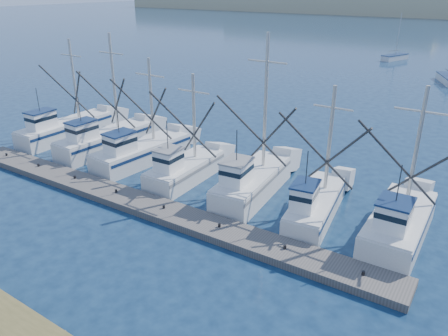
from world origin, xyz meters
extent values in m
plane|color=#0D203B|center=(0.00, 0.00, 0.00)|extent=(500.00, 500.00, 0.00)
cube|color=#5A5450|center=(-6.45, 5.46, 0.22)|extent=(32.54, 2.89, 0.43)
cube|color=silver|center=(-21.10, 11.31, 0.73)|extent=(2.56, 8.98, 1.47)
cube|color=white|center=(-21.10, 9.02, 2.22)|extent=(1.43, 2.21, 1.50)
cylinder|color=#B7B2A8|center=(-21.10, 12.83, 5.00)|extent=(0.22, 0.22, 7.07)
cube|color=silver|center=(-15.74, 11.13, 0.76)|extent=(2.80, 8.68, 1.52)
cube|color=white|center=(-15.74, 8.93, 2.27)|extent=(1.50, 2.15, 1.50)
cylinder|color=#B7B2A8|center=(-15.74, 12.60, 5.44)|extent=(0.22, 0.22, 7.83)
cube|color=silver|center=(-11.48, 10.96, 0.70)|extent=(3.20, 8.41, 1.40)
cube|color=white|center=(-11.48, 8.85, 2.15)|extent=(1.65, 2.12, 1.50)
cylinder|color=#B7B2A8|center=(-11.48, 12.37, 4.62)|extent=(0.22, 0.22, 6.43)
cube|color=silver|center=(-6.53, 10.18, 0.65)|extent=(2.69, 6.79, 1.30)
cube|color=white|center=(-6.53, 8.47, 2.05)|extent=(1.45, 1.69, 1.50)
cylinder|color=#B7B2A8|center=(-6.53, 11.32, 4.33)|extent=(0.22, 0.22, 6.06)
cube|color=silver|center=(-1.37, 10.75, 0.78)|extent=(3.29, 8.04, 1.57)
cube|color=white|center=(-1.37, 8.75, 2.32)|extent=(1.62, 2.05, 1.50)
cylinder|color=#B7B2A8|center=(-1.37, 12.08, 5.91)|extent=(0.22, 0.22, 8.68)
cube|color=silver|center=(3.18, 10.48, 0.64)|extent=(3.25, 7.53, 1.28)
cube|color=white|center=(3.18, 8.62, 2.03)|extent=(1.50, 1.95, 1.50)
cylinder|color=#B7B2A8|center=(3.18, 11.73, 4.48)|extent=(0.22, 0.22, 6.41)
cube|color=silver|center=(7.91, 10.49, 0.79)|extent=(2.81, 7.38, 1.59)
cube|color=white|center=(7.91, 8.62, 2.34)|extent=(1.56, 1.82, 1.50)
cylinder|color=#B7B2A8|center=(7.91, 11.74, 4.92)|extent=(0.22, 0.22, 6.66)
cube|color=silver|center=(3.39, 56.49, 0.45)|extent=(4.26, 6.69, 0.90)
cube|color=silver|center=(-7.93, 72.27, 0.45)|extent=(3.60, 6.23, 0.90)
cylinder|color=#B7B2A8|center=(-7.93, 72.57, 4.50)|extent=(0.12, 0.12, 7.20)
camera|label=1|loc=(11.54, -11.68, 12.94)|focal=35.00mm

